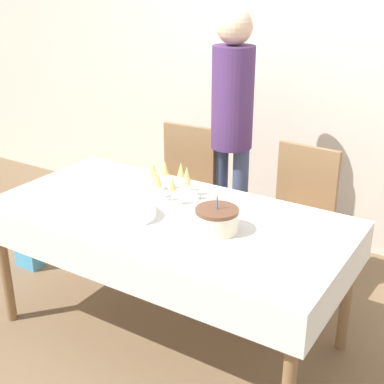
# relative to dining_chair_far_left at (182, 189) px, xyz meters

# --- Properties ---
(ground_plane) EXTENTS (12.00, 12.00, 0.00)m
(ground_plane) POSITION_rel_dining_chair_far_left_xyz_m (0.43, -0.79, -0.54)
(ground_plane) COLOR brown
(wall_back) EXTENTS (8.00, 0.05, 2.70)m
(wall_back) POSITION_rel_dining_chair_far_left_xyz_m (0.43, 0.83, 0.81)
(wall_back) COLOR silver
(wall_back) RESTS_ON ground_plane
(dining_table) EXTENTS (1.93, 0.95, 0.77)m
(dining_table) POSITION_rel_dining_chair_far_left_xyz_m (0.43, -0.79, 0.13)
(dining_table) COLOR white
(dining_table) RESTS_ON ground_plane
(dining_chair_far_left) EXTENTS (0.44, 0.44, 0.97)m
(dining_chair_far_left) POSITION_rel_dining_chair_far_left_xyz_m (0.00, 0.00, 0.00)
(dining_chair_far_left) COLOR olive
(dining_chair_far_left) RESTS_ON ground_plane
(dining_chair_far_right) EXTENTS (0.44, 0.44, 0.97)m
(dining_chair_far_right) POSITION_rel_dining_chair_far_left_xyz_m (0.86, -0.00, 0.00)
(dining_chair_far_right) COLOR olive
(dining_chair_far_right) RESTS_ON ground_plane
(birthday_cake) EXTENTS (0.22, 0.22, 0.19)m
(birthday_cake) POSITION_rel_dining_chair_far_left_xyz_m (0.76, -0.84, 0.29)
(birthday_cake) COLOR beige
(birthday_cake) RESTS_ON dining_table
(champagne_tray) EXTENTS (0.34, 0.34, 0.18)m
(champagne_tray) POSITION_rel_dining_chair_far_left_xyz_m (0.32, -0.61, 0.32)
(champagne_tray) COLOR silver
(champagne_tray) RESTS_ON dining_table
(plate_stack_main) EXTENTS (0.25, 0.25, 0.06)m
(plate_stack_main) POSITION_rel_dining_chair_far_left_xyz_m (0.30, -0.94, 0.27)
(plate_stack_main) COLOR white
(plate_stack_main) RESTS_ON dining_table
(cake_knife) EXTENTS (0.29, 0.13, 0.00)m
(cake_knife) POSITION_rel_dining_chair_far_left_xyz_m (0.74, -1.00, 0.24)
(cake_knife) COLOR silver
(cake_knife) RESTS_ON dining_table
(fork_pile) EXTENTS (0.18, 0.08, 0.02)m
(fork_pile) POSITION_rel_dining_chair_far_left_xyz_m (0.18, -1.03, 0.24)
(fork_pile) COLOR silver
(fork_pile) RESTS_ON dining_table
(napkin_pile) EXTENTS (0.15, 0.15, 0.01)m
(napkin_pile) POSITION_rel_dining_chair_far_left_xyz_m (0.18, -0.85, 0.24)
(napkin_pile) COLOR #8CC6E0
(napkin_pile) RESTS_ON dining_table
(person_standing) EXTENTS (0.28, 0.28, 1.76)m
(person_standing) POSITION_rel_dining_chair_far_left_xyz_m (0.29, 0.18, 0.53)
(person_standing) COLOR #3F4C72
(person_standing) RESTS_ON ground_plane
(gift_bag) EXTENTS (0.19, 0.11, 0.24)m
(gift_bag) POSITION_rel_dining_chair_far_left_xyz_m (-0.85, -0.70, -0.42)
(gift_bag) COLOR #4CA5D8
(gift_bag) RESTS_ON ground_plane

